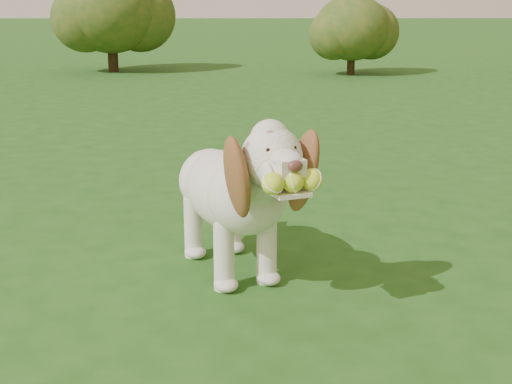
{
  "coord_description": "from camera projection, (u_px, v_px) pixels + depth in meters",
  "views": [
    {
      "loc": [
        0.13,
        -3.3,
        1.29
      ],
      "look_at": [
        0.17,
        -0.37,
        0.48
      ],
      "focal_mm": 50.0,
      "sensor_mm": 36.0,
      "label": 1
    }
  ],
  "objects": [
    {
      "name": "dog",
      "position": [
        235.0,
        188.0,
        3.28
      ],
      "size": [
        0.73,
        1.21,
        0.82
      ],
      "rotation": [
        0.0,
        0.0,
        0.37
      ],
      "color": "silver",
      "rests_on": "ground"
    },
    {
      "name": "ground",
      "position": [
        221.0,
        265.0,
        3.52
      ],
      "size": [
        80.0,
        80.0,
        0.0
      ],
      "primitive_type": "plane",
      "color": "#1D4B15",
      "rests_on": "ground"
    },
    {
      "name": "shrub_b",
      "position": [
        111.0,
        11.0,
        12.22
      ],
      "size": [
        1.7,
        1.7,
        1.77
      ],
      "color": "#382314",
      "rests_on": "ground"
    },
    {
      "name": "shrub_c",
      "position": [
        352.0,
        28.0,
        11.81
      ],
      "size": [
        1.26,
        1.26,
        1.31
      ],
      "color": "#382314",
      "rests_on": "ground"
    }
  ]
}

